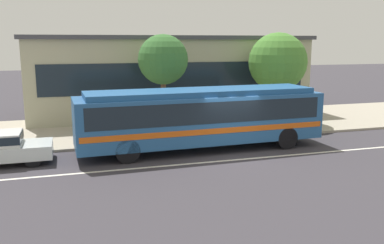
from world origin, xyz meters
TOP-DOWN VIEW (x-y plane):
  - ground_plane at (0.00, 0.00)m, footprint 120.00×120.00m
  - sidewalk_slab at (0.00, 6.58)m, footprint 60.00×8.00m
  - lane_stripe_center at (0.00, -0.80)m, footprint 56.00×0.16m
  - transit_bus at (-0.99, 1.23)m, footprint 11.08×2.84m
  - pedestrian_waiting_near_sign at (-5.28, 4.25)m, footprint 0.36×0.36m
  - pedestrian_walking_along_curb at (1.04, 4.55)m, footprint 0.48×0.48m
  - pedestrian_standing_by_tree at (0.91, 3.09)m, footprint 0.43×0.43m
  - street_tree_near_stop at (-1.71, 5.65)m, footprint 2.66×2.66m
  - street_tree_mid_block at (5.09, 5.70)m, footprint 3.38×3.38m
  - station_building at (-0.18, 11.59)m, footprint 17.95×8.07m

SIDE VIEW (x-z plane):
  - ground_plane at x=0.00m, z-range 0.00..0.00m
  - lane_stripe_center at x=0.00m, z-range 0.00..0.01m
  - sidewalk_slab at x=0.00m, z-range 0.00..0.12m
  - pedestrian_waiting_near_sign at x=-5.28m, z-range 0.25..1.87m
  - pedestrian_standing_by_tree at x=0.91m, z-range 0.26..1.90m
  - pedestrian_walking_along_curb at x=1.04m, z-range 0.28..2.03m
  - transit_bus at x=-0.99m, z-range 0.23..2.96m
  - station_building at x=-0.18m, z-range 0.01..5.17m
  - street_tree_mid_block at x=5.09m, z-range 1.02..6.23m
  - street_tree_near_stop at x=-1.71m, z-range 1.30..6.38m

